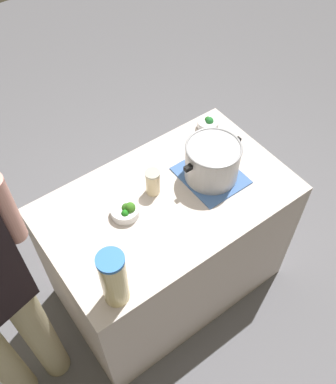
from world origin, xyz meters
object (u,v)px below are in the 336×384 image
lemonade_pitcher (114,279)px  mason_jar (153,182)px  broccoli_bowl_center (126,211)px  cooking_pot (212,161)px  broccoli_bowl_front (208,124)px

lemonade_pitcher → mason_jar: 0.58m
mason_jar → broccoli_bowl_center: size_ratio=1.02×
cooking_pot → broccoli_bowl_front: cooking_pot is taller
cooking_pot → broccoli_bowl_center: size_ratio=2.50×
cooking_pot → broccoli_bowl_center: (0.48, -0.05, -0.08)m
lemonade_pitcher → cooking_pot: bearing=-159.4°
broccoli_bowl_front → broccoli_bowl_center: bearing=18.4°
lemonade_pitcher → mason_jar: (-0.44, -0.37, -0.08)m
broccoli_bowl_front → cooking_pot: bearing=52.6°
mason_jar → broccoli_bowl_front: mason_jar is taller
cooking_pot → mason_jar: 0.31m
lemonade_pitcher → mason_jar: bearing=-140.2°
lemonade_pitcher → mason_jar: lemonade_pitcher is taller
broccoli_bowl_front → mason_jar: bearing=20.7°
cooking_pot → lemonade_pitcher: (0.73, 0.28, 0.04)m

